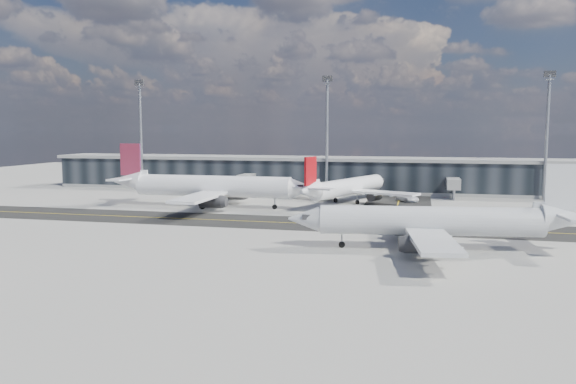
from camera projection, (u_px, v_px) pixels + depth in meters
name	position (u px, v px, depth m)	size (l,w,h in m)	color
ground	(279.00, 227.00, 92.64)	(300.00, 300.00, 0.00)	gray
taxiway_lanes	(314.00, 217.00, 102.13)	(180.00, 63.00, 0.03)	black
terminal_concourse	(331.00, 175.00, 145.30)	(152.00, 19.80, 8.80)	black
floodlight_masts	(327.00, 131.00, 137.31)	(102.50, 0.70, 28.90)	gray
airliner_af	(210.00, 186.00, 115.37)	(43.69, 37.15, 12.99)	white
airliner_redtail	(347.00, 187.00, 121.25)	(30.05, 34.73, 10.70)	white
airliner_near	(435.00, 221.00, 74.54)	(39.04, 33.39, 11.56)	silver
baggage_tug	(335.00, 225.00, 88.82)	(3.25, 2.50, 1.84)	#FFF40D
service_van	(408.00, 198.00, 124.26)	(2.84, 6.17, 1.71)	white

